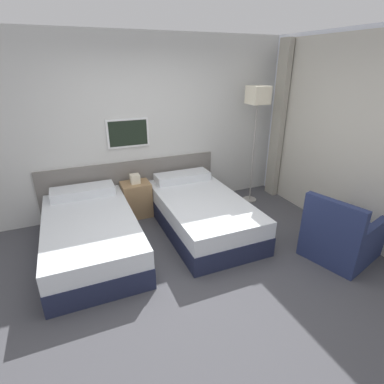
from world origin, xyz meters
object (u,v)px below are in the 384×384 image
(bed_near_door, at_px, (91,234))
(floor_lamp, at_px, (257,102))
(bed_near_window, at_px, (201,212))
(armchair, at_px, (341,238))
(nightstand, at_px, (137,199))

(bed_near_door, xyz_separation_m, floor_lamp, (2.77, 0.56, 1.45))
(bed_near_window, relative_size, armchair, 2.04)
(nightstand, height_order, armchair, armchair)
(nightstand, xyz_separation_m, armchair, (2.09, -2.10, -0.02))
(bed_near_door, xyz_separation_m, armchair, (2.86, -1.33, 0.01))
(bed_near_window, bearing_deg, bed_near_door, 180.00)
(armchair, bearing_deg, nightstand, 28.89)
(bed_near_window, height_order, armchair, armchair)
(bed_near_window, height_order, floor_lamp, floor_lamp)
(nightstand, bearing_deg, floor_lamp, -5.93)
(armchair, bearing_deg, bed_near_window, 28.60)
(bed_near_window, xyz_separation_m, floor_lamp, (1.22, 0.56, 1.45))
(bed_near_window, bearing_deg, floor_lamp, 24.65)
(bed_near_door, relative_size, nightstand, 2.88)
(bed_near_door, distance_m, floor_lamp, 3.18)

